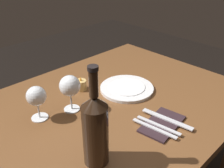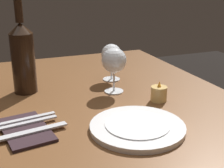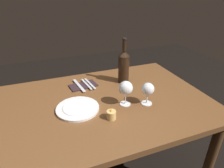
{
  "view_description": "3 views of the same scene",
  "coord_description": "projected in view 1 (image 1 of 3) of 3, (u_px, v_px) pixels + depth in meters",
  "views": [
    {
      "loc": [
        -0.59,
        -0.66,
        1.34
      ],
      "look_at": [
        0.06,
        0.01,
        0.83
      ],
      "focal_mm": 40.49,
      "sensor_mm": 36.0,
      "label": 1
    },
    {
      "loc": [
        0.84,
        -0.3,
        1.12
      ],
      "look_at": [
        -0.01,
        0.04,
        0.8
      ],
      "focal_mm": 50.1,
      "sensor_mm": 36.0,
      "label": 2
    },
    {
      "loc": [
        0.34,
        0.99,
        1.4
      ],
      "look_at": [
        -0.04,
        0.01,
        0.86
      ],
      "focal_mm": 31.46,
      "sensor_mm": 36.0,
      "label": 3
    }
  ],
  "objects": [
    {
      "name": "dinner_plate",
      "position": [
        127.0,
        88.0,
        1.19
      ],
      "size": [
        0.25,
        0.25,
        0.02
      ],
      "color": "white",
      "rests_on": "dining_table"
    },
    {
      "name": "fork_inner",
      "position": [
        158.0,
        125.0,
        0.94
      ],
      "size": [
        0.04,
        0.18,
        0.0
      ],
      "color": "silver",
      "rests_on": "folded_napkin"
    },
    {
      "name": "folded_napkin",
      "position": [
        162.0,
        124.0,
        0.96
      ],
      "size": [
        0.2,
        0.14,
        0.01
      ],
      "color": "#2D1E23",
      "rests_on": "dining_table"
    },
    {
      "name": "fork_outer",
      "position": [
        154.0,
        128.0,
        0.92
      ],
      "size": [
        0.04,
        0.18,
        0.0
      ],
      "color": "silver",
      "rests_on": "folded_napkin"
    },
    {
      "name": "dining_table",
      "position": [
        103.0,
        124.0,
        1.1
      ],
      "size": [
        1.3,
        0.9,
        0.74
      ],
      "color": "brown",
      "rests_on": "ground"
    },
    {
      "name": "wine_glass_right",
      "position": [
        70.0,
        86.0,
        0.99
      ],
      "size": [
        0.08,
        0.08,
        0.16
      ],
      "color": "white",
      "rests_on": "dining_table"
    },
    {
      "name": "table_knife",
      "position": [
        167.0,
        119.0,
        0.97
      ],
      "size": [
        0.05,
        0.21,
        0.0
      ],
      "color": "silver",
      "rests_on": "folded_napkin"
    },
    {
      "name": "wine_bottle",
      "position": [
        95.0,
        129.0,
        0.74
      ],
      "size": [
        0.08,
        0.08,
        0.33
      ],
      "color": "black",
      "rests_on": "dining_table"
    },
    {
      "name": "votive_candle",
      "position": [
        81.0,
        85.0,
        1.18
      ],
      "size": [
        0.05,
        0.05,
        0.07
      ],
      "color": "#DBB266",
      "rests_on": "dining_table"
    },
    {
      "name": "wine_glass_left",
      "position": [
        36.0,
        97.0,
        0.95
      ],
      "size": [
        0.08,
        0.08,
        0.14
      ],
      "color": "white",
      "rests_on": "dining_table"
    }
  ]
}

